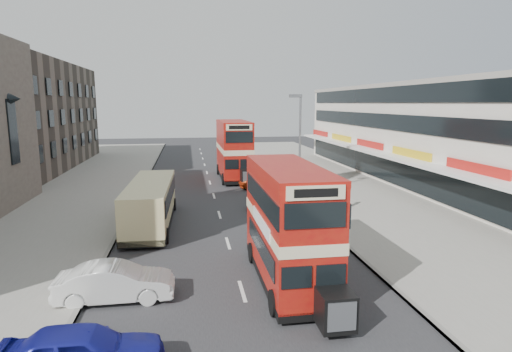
{
  "coord_description": "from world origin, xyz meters",
  "views": [
    {
      "loc": [
        -2.02,
        -13.94,
        7.47
      ],
      "look_at": [
        1.0,
        4.73,
        4.22
      ],
      "focal_mm": 29.87,
      "sensor_mm": 36.0,
      "label": 1
    }
  ],
  "objects_px": {
    "bus_main": "(288,224)",
    "cyclist": "(267,178)",
    "car_left_front": "(115,282)",
    "pedestrian_near": "(342,196)",
    "car_right_a": "(282,199)",
    "bus_second": "(234,150)",
    "coach": "(151,202)",
    "pedestrian_far": "(283,162)",
    "street_lamp": "(299,138)",
    "car_right_b": "(265,181)"
  },
  "relations": [
    {
      "from": "pedestrian_near",
      "to": "bus_main",
      "type": "bearing_deg",
      "value": 52.03
    },
    {
      "from": "pedestrian_near",
      "to": "cyclist",
      "type": "bearing_deg",
      "value": -75.98
    },
    {
      "from": "car_right_b",
      "to": "car_left_front",
      "type": "bearing_deg",
      "value": -23.25
    },
    {
      "from": "bus_main",
      "to": "car_left_front",
      "type": "height_order",
      "value": "bus_main"
    },
    {
      "from": "car_left_front",
      "to": "pedestrian_near",
      "type": "bearing_deg",
      "value": -48.49
    },
    {
      "from": "car_left_front",
      "to": "pedestrian_far",
      "type": "xyz_separation_m",
      "value": [
        13.27,
        29.54,
        0.28
      ]
    },
    {
      "from": "coach",
      "to": "car_right_a",
      "type": "xyz_separation_m",
      "value": [
        8.83,
        2.69,
        -0.78
      ]
    },
    {
      "from": "bus_main",
      "to": "car_right_b",
      "type": "xyz_separation_m",
      "value": [
        2.68,
        19.91,
        -1.88
      ]
    },
    {
      "from": "street_lamp",
      "to": "car_right_b",
      "type": "distance_m",
      "value": 6.41
    },
    {
      "from": "car_right_a",
      "to": "cyclist",
      "type": "relative_size",
      "value": 2.1
    },
    {
      "from": "bus_second",
      "to": "car_left_front",
      "type": "relative_size",
      "value": 2.29
    },
    {
      "from": "coach",
      "to": "bus_second",
      "type": "bearing_deg",
      "value": 67.93
    },
    {
      "from": "coach",
      "to": "car_right_b",
      "type": "bearing_deg",
      "value": 50.65
    },
    {
      "from": "street_lamp",
      "to": "car_left_front",
      "type": "distance_m",
      "value": 20.06
    },
    {
      "from": "car_right_b",
      "to": "pedestrian_near",
      "type": "distance_m",
      "value": 9.51
    },
    {
      "from": "pedestrian_far",
      "to": "bus_second",
      "type": "bearing_deg",
      "value": -149.95
    },
    {
      "from": "bus_main",
      "to": "bus_second",
      "type": "bearing_deg",
      "value": -91.06
    },
    {
      "from": "bus_second",
      "to": "coach",
      "type": "bearing_deg",
      "value": 65.95
    },
    {
      "from": "pedestrian_far",
      "to": "cyclist",
      "type": "distance_m",
      "value": 9.26
    },
    {
      "from": "street_lamp",
      "to": "pedestrian_near",
      "type": "xyz_separation_m",
      "value": [
        2.04,
        -4.13,
        -3.73
      ]
    },
    {
      "from": "bus_main",
      "to": "pedestrian_near",
      "type": "distance_m",
      "value": 13.08
    },
    {
      "from": "bus_main",
      "to": "coach",
      "type": "height_order",
      "value": "bus_main"
    },
    {
      "from": "street_lamp",
      "to": "pedestrian_near",
      "type": "relative_size",
      "value": 4.48
    },
    {
      "from": "coach",
      "to": "car_right_b",
      "type": "height_order",
      "value": "coach"
    },
    {
      "from": "bus_main",
      "to": "cyclist",
      "type": "height_order",
      "value": "bus_main"
    },
    {
      "from": "street_lamp",
      "to": "car_right_a",
      "type": "xyz_separation_m",
      "value": [
        -2.02,
        -3.16,
        -4.07
      ]
    },
    {
      "from": "bus_second",
      "to": "pedestrian_near",
      "type": "distance_m",
      "value": 15.27
    },
    {
      "from": "bus_main",
      "to": "car_right_a",
      "type": "distance_m",
      "value": 12.59
    },
    {
      "from": "coach",
      "to": "car_left_front",
      "type": "distance_m",
      "value": 10.2
    },
    {
      "from": "bus_second",
      "to": "coach",
      "type": "xyz_separation_m",
      "value": [
        -6.85,
        -15.61,
        -1.43
      ]
    },
    {
      "from": "bus_main",
      "to": "car_left_front",
      "type": "bearing_deg",
      "value": 5.35
    },
    {
      "from": "cyclist",
      "to": "bus_second",
      "type": "bearing_deg",
      "value": 118.1
    },
    {
      "from": "street_lamp",
      "to": "car_right_a",
      "type": "relative_size",
      "value": 1.66
    },
    {
      "from": "pedestrian_near",
      "to": "bus_second",
      "type": "bearing_deg",
      "value": -74.25
    },
    {
      "from": "car_left_front",
      "to": "cyclist",
      "type": "xyz_separation_m",
      "value": [
        9.81,
        20.95,
        0.14
      ]
    },
    {
      "from": "car_left_front",
      "to": "pedestrian_far",
      "type": "bearing_deg",
      "value": -24.12
    },
    {
      "from": "coach",
      "to": "street_lamp",
      "type": "bearing_deg",
      "value": 29.94
    },
    {
      "from": "bus_main",
      "to": "car_right_a",
      "type": "height_order",
      "value": "bus_main"
    },
    {
      "from": "pedestrian_far",
      "to": "bus_main",
      "type": "bearing_deg",
      "value": -105.13
    },
    {
      "from": "coach",
      "to": "pedestrian_near",
      "type": "height_order",
      "value": "coach"
    },
    {
      "from": "bus_second",
      "to": "pedestrian_near",
      "type": "relative_size",
      "value": 5.55
    },
    {
      "from": "street_lamp",
      "to": "car_right_b",
      "type": "relative_size",
      "value": 1.73
    },
    {
      "from": "car_left_front",
      "to": "pedestrian_near",
      "type": "distance_m",
      "value": 17.93
    },
    {
      "from": "pedestrian_near",
      "to": "street_lamp",
      "type": "bearing_deg",
      "value": -71.43
    },
    {
      "from": "car_left_front",
      "to": "cyclist",
      "type": "distance_m",
      "value": 23.13
    },
    {
      "from": "car_left_front",
      "to": "car_right_a",
      "type": "bearing_deg",
      "value": -36.07
    },
    {
      "from": "pedestrian_near",
      "to": "cyclist",
      "type": "xyz_separation_m",
      "value": [
        -3.62,
        9.08,
        -0.19
      ]
    },
    {
      "from": "pedestrian_far",
      "to": "street_lamp",
      "type": "bearing_deg",
      "value": -100.57
    },
    {
      "from": "street_lamp",
      "to": "pedestrian_near",
      "type": "distance_m",
      "value": 5.93
    },
    {
      "from": "cyclist",
      "to": "pedestrian_far",
      "type": "bearing_deg",
      "value": 69.58
    }
  ]
}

